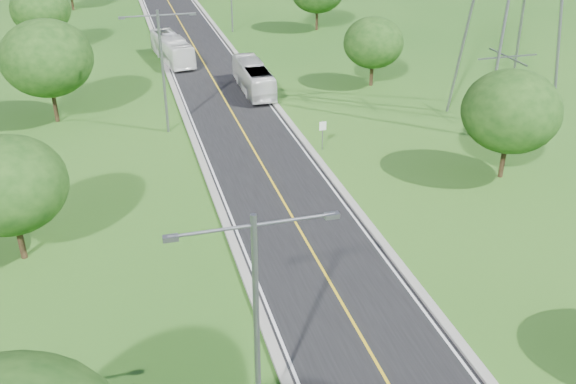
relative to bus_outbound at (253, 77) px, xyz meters
name	(u,v)px	position (x,y,z in m)	size (l,w,h in m)	color
ground	(210,75)	(-3.20, 6.76, -1.44)	(260.00, 260.00, 0.00)	#1C4B15
road	(201,59)	(-3.20, 12.76, -1.41)	(8.00, 150.00, 0.06)	black
curb_left	(164,61)	(-7.45, 12.76, -1.33)	(0.50, 150.00, 0.22)	gray
curb_right	(238,56)	(1.05, 12.76, -1.33)	(0.50, 150.00, 0.22)	gray
speed_limit_sign	(323,131)	(2.00, -15.26, 0.16)	(0.55, 0.09, 2.40)	slate
streetlight_near_left	(256,315)	(-9.20, -41.24, 4.50)	(5.90, 0.25, 10.00)	slate
streetlight_mid_left	(162,62)	(-9.20, -8.24, 4.50)	(5.90, 0.25, 10.00)	slate
tree_lb	(8,185)	(-19.20, -25.24, 3.20)	(6.30, 6.30, 7.33)	black
tree_lc	(47,58)	(-18.20, -3.24, 4.13)	(7.56, 7.56, 8.79)	black
tree_ld	(40,9)	(-20.20, 20.76, 3.51)	(6.72, 6.72, 7.82)	black
tree_rb	(511,111)	(12.80, -23.24, 3.51)	(6.72, 6.72, 7.82)	black
tree_rc	(373,43)	(11.80, -1.24, 2.89)	(5.88, 5.88, 6.84)	black
bus_outbound	(253,77)	(0.00, 0.00, 0.00)	(2.32, 9.92, 2.76)	white
bus_inbound	(172,49)	(-6.40, 12.69, 0.05)	(2.40, 10.27, 2.86)	white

